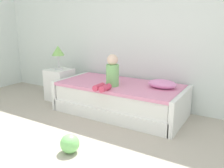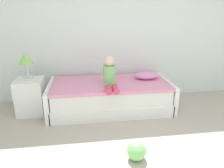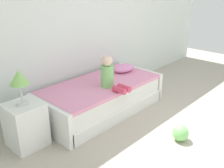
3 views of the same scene
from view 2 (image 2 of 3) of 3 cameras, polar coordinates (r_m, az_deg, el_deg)
name	(u,v)px [view 2 (image 2 of 3)]	position (r m, az deg, el deg)	size (l,w,h in m)	color
wall_rear	(126,23)	(4.06, 3.90, 16.36)	(7.20, 0.10, 2.90)	silver
bed	(110,96)	(3.67, -0.54, -3.22)	(2.11, 1.00, 0.50)	white
nightstand	(31,96)	(3.76, -21.48, -3.19)	(0.44, 0.44, 0.60)	white
table_lamp	(26,59)	(3.58, -22.71, 6.29)	(0.24, 0.24, 0.45)	silver
child_figure	(110,75)	(3.30, -0.62, 2.63)	(0.20, 0.51, 0.50)	#7FC672
pillow	(147,75)	(3.80, 9.52, 2.39)	(0.44, 0.30, 0.13)	#EA8CC6
toy_ball	(137,151)	(2.55, 6.79, -17.91)	(0.22, 0.22, 0.22)	#7FD872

